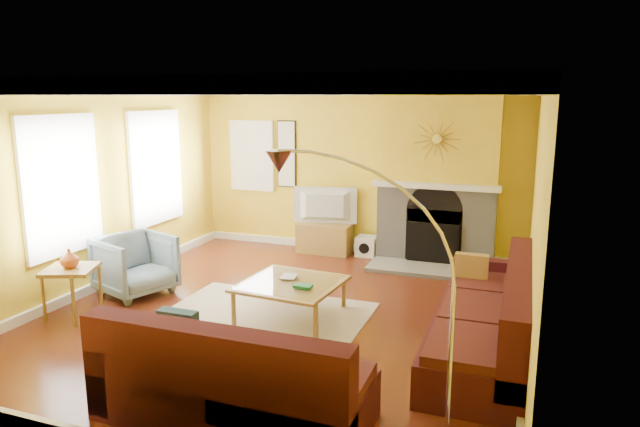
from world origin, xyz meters
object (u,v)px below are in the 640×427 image
at_px(armchair, 135,265).
at_px(side_table, 73,292).
at_px(media_console, 324,238).
at_px(coffee_table, 291,299).
at_px(sectional_sofa, 354,311).
at_px(arc_lamp, 369,306).

distance_m(armchair, side_table, 0.95).
distance_m(media_console, side_table, 4.12).
distance_m(coffee_table, media_console, 2.85).
bearing_deg(sectional_sofa, arc_lamp, -69.36).
bearing_deg(media_console, coffee_table, -78.34).
height_order(coffee_table, arc_lamp, arc_lamp).
xyz_separation_m(coffee_table, media_console, (-0.58, 2.79, 0.03)).
relative_size(sectional_sofa, armchair, 4.40).
bearing_deg(sectional_sofa, media_console, 114.04).
distance_m(media_console, arc_lamp, 5.40).
xyz_separation_m(sectional_sofa, armchair, (-3.22, 0.74, -0.05)).
bearing_deg(media_console, armchair, -121.25).
xyz_separation_m(sectional_sofa, coffee_table, (-0.98, 0.69, -0.23)).
bearing_deg(coffee_table, media_console, 101.66).
relative_size(side_table, arc_lamp, 0.28).
distance_m(sectional_sofa, coffee_table, 1.22).
bearing_deg(media_console, sectional_sofa, -65.96).
xyz_separation_m(sectional_sofa, arc_lamp, (0.54, -1.43, 0.64)).
bearing_deg(armchair, sectional_sofa, -82.52).
bearing_deg(arc_lamp, sectional_sofa, 110.64).
height_order(coffee_table, media_console, media_console).
xyz_separation_m(coffee_table, side_table, (-2.42, -0.88, 0.09)).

